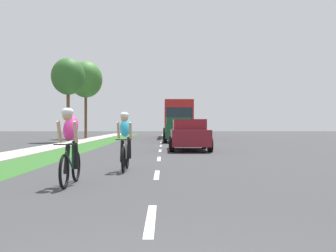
# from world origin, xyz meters

# --- Properties ---
(ground_plane) EXTENTS (120.00, 120.00, 0.00)m
(ground_plane) POSITION_xyz_m (0.00, 20.00, 0.00)
(ground_plane) COLOR #38383A
(grass_verge) EXTENTS (1.84, 70.00, 0.01)m
(grass_verge) POSITION_xyz_m (-4.29, 20.00, 0.00)
(grass_verge) COLOR #2D6026
(grass_verge) RESTS_ON ground_plane
(sidewalk_concrete) EXTENTS (1.67, 70.00, 0.10)m
(sidewalk_concrete) POSITION_xyz_m (-6.05, 20.00, 0.00)
(sidewalk_concrete) COLOR #B2ADA3
(sidewalk_concrete) RESTS_ON ground_plane
(lane_markings_center) EXTENTS (0.12, 53.13, 0.01)m
(lane_markings_center) POSITION_xyz_m (0.00, 24.00, 0.00)
(lane_markings_center) COLOR white
(lane_markings_center) RESTS_ON ground_plane
(cyclist_lead) EXTENTS (0.42, 1.72, 1.58)m
(cyclist_lead) POSITION_xyz_m (-1.75, 5.97, 0.81)
(cyclist_lead) COLOR black
(cyclist_lead) RESTS_ON ground_plane
(cyclist_trailing) EXTENTS (0.42, 1.72, 1.58)m
(cyclist_trailing) POSITION_xyz_m (-0.87, 8.56, 0.81)
(cyclist_trailing) COLOR black
(cyclist_trailing) RESTS_ON ground_plane
(sedan_maroon) EXTENTS (1.98, 4.30, 1.52)m
(sedan_maroon) POSITION_xyz_m (1.43, 17.37, 0.77)
(sedan_maroon) COLOR maroon
(sedan_maroon) RESTS_ON ground_plane
(suv_dark_green) EXTENTS (2.15, 4.70, 1.79)m
(suv_dark_green) POSITION_xyz_m (1.22, 26.74, 0.95)
(suv_dark_green) COLOR #194C2D
(suv_dark_green) RESTS_ON ground_plane
(bus_red) EXTENTS (2.78, 11.60, 3.48)m
(bus_red) POSITION_xyz_m (1.52, 37.58, 1.98)
(bus_red) COLOR red
(bus_red) RESTS_ON ground_plane
(street_tree_near) EXTENTS (2.46, 2.46, 6.18)m
(street_tree_near) POSITION_xyz_m (-6.85, 27.07, 4.79)
(street_tree_near) COLOR brown
(street_tree_near) RESTS_ON ground_plane
(street_tree_far) EXTENTS (3.00, 3.00, 7.04)m
(street_tree_far) POSITION_xyz_m (-6.90, 33.89, 5.37)
(street_tree_far) COLOR brown
(street_tree_far) RESTS_ON ground_plane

